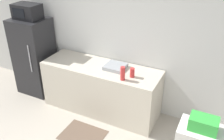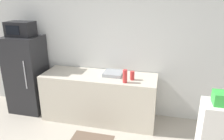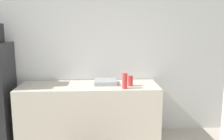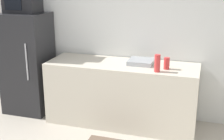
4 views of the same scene
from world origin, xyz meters
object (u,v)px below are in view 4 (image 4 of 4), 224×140
(refrigerator, at_px, (28,63))
(bottle_short, at_px, (167,63))
(microwave, at_px, (22,3))
(bottle_tall, at_px, (157,63))

(refrigerator, distance_m, bottle_short, 2.12)
(microwave, bearing_deg, refrigerator, 69.45)
(refrigerator, height_order, microwave, microwave)
(microwave, xyz_separation_m, bottle_tall, (2.01, -0.24, -0.66))
(refrigerator, bearing_deg, bottle_short, -2.49)
(refrigerator, height_order, bottle_tall, refrigerator)
(microwave, bearing_deg, bottle_short, -2.46)
(refrigerator, height_order, bottle_short, refrigerator)
(microwave, distance_m, bottle_tall, 2.13)
(bottle_tall, bearing_deg, refrigerator, 173.16)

